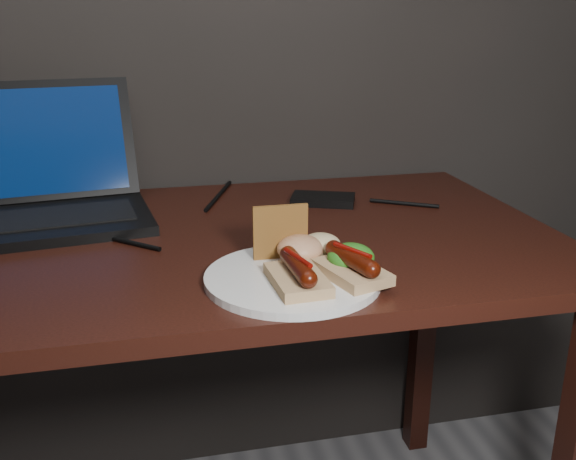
% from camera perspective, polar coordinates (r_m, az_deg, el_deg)
% --- Properties ---
extents(desk, '(1.40, 0.70, 0.75)m').
position_cam_1_polar(desk, '(1.16, -11.02, -5.04)').
color(desk, '#35140D').
rests_on(desk, ground).
extents(laptop, '(0.44, 0.37, 0.25)m').
position_cam_1_polar(laptop, '(1.29, -21.62, 3.25)').
color(laptop, black).
rests_on(laptop, desk).
extents(hard_drive, '(0.15, 0.12, 0.02)m').
position_cam_1_polar(hard_drive, '(1.32, 3.14, 2.74)').
color(hard_drive, black).
rests_on(hard_drive, desk).
extents(desk_cables, '(1.01, 0.41, 0.01)m').
position_cam_1_polar(desk_cables, '(1.24, -11.55, 1.16)').
color(desk_cables, black).
rests_on(desk_cables, desk).
extents(plate, '(0.27, 0.27, 0.01)m').
position_cam_1_polar(plate, '(0.94, 0.41, -4.29)').
color(plate, silver).
rests_on(plate, desk).
extents(bread_sausage_center, '(0.08, 0.12, 0.04)m').
position_cam_1_polar(bread_sausage_center, '(0.89, 0.87, -3.92)').
color(bread_sausage_center, tan).
rests_on(bread_sausage_center, plate).
extents(bread_sausage_right, '(0.10, 0.13, 0.04)m').
position_cam_1_polar(bread_sausage_right, '(0.92, 5.68, -3.21)').
color(bread_sausage_right, tan).
rests_on(bread_sausage_right, plate).
extents(crispbread, '(0.09, 0.01, 0.08)m').
position_cam_1_polar(crispbread, '(0.98, -0.67, -0.16)').
color(crispbread, '#A4692D').
rests_on(crispbread, plate).
extents(salad_greens, '(0.07, 0.07, 0.04)m').
position_cam_1_polar(salad_greens, '(0.95, 5.61, -2.40)').
color(salad_greens, '#1F6013').
rests_on(salad_greens, plate).
extents(salsa_mound, '(0.07, 0.07, 0.04)m').
position_cam_1_polar(salsa_mound, '(0.98, 1.10, -1.65)').
color(salsa_mound, '#A22710').
rests_on(salsa_mound, plate).
extents(coleslaw_mound, '(0.06, 0.06, 0.04)m').
position_cam_1_polar(coleslaw_mound, '(1.00, 2.92, -1.33)').
color(coleslaw_mound, beige).
rests_on(coleslaw_mound, plate).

